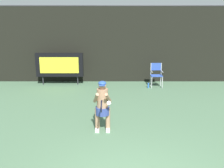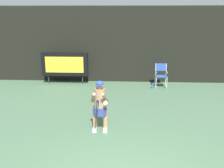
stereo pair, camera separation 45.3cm
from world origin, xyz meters
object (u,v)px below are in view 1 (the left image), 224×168
Objects in this scene: tennis_racket at (101,106)px; scoreboard at (59,65)px; water_bottle at (148,85)px; umpire_chair at (156,73)px; tennis_player at (102,104)px.

scoreboard is at bearing 95.92° from tennis_racket.
umpire_chair is at bearing 32.01° from water_bottle.
umpire_chair is (4.48, -0.37, -0.33)m from scoreboard.
tennis_player reaches higher than water_bottle.
umpire_chair is 5.24m from tennis_player.
tennis_player is at bearing -115.93° from umpire_chair.
water_bottle is 4.91m from tennis_player.
umpire_chair reaches higher than water_bottle.
tennis_player is 0.68m from tennis_racket.
tennis_player is (-2.29, -4.71, 0.17)m from umpire_chair.
water_bottle is 0.18× the size of tennis_player.
tennis_player is (-1.91, -4.48, 0.66)m from water_bottle.
tennis_racket is at bearing -113.16° from umpire_chair.
scoreboard is 1.52× the size of tennis_player.
tennis_racket is at bearing -110.48° from water_bottle.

